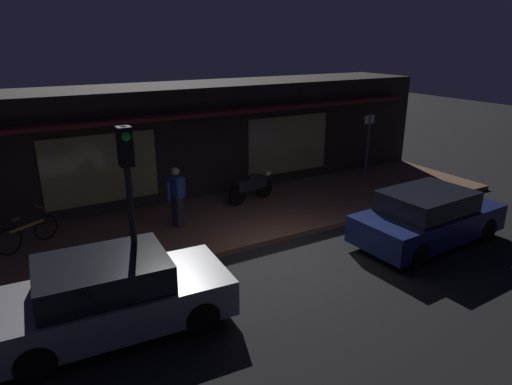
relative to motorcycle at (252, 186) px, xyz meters
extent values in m
plane|color=black|center=(-1.04, -3.79, -0.65)|extent=(60.00, 60.00, 0.00)
cube|color=brown|center=(-1.04, -0.79, -0.57)|extent=(18.00, 4.00, 0.15)
cube|color=black|center=(-1.04, 2.61, 1.15)|extent=(18.00, 2.80, 3.60)
cube|color=olive|center=(-4.24, 1.19, 0.85)|extent=(3.20, 0.04, 2.00)
cube|color=olive|center=(2.16, 1.19, 0.85)|extent=(3.20, 0.04, 2.00)
cube|color=#591919|center=(-1.04, 0.96, 2.20)|extent=(16.20, 0.50, 0.12)
cylinder|color=black|center=(-0.57, -0.11, -0.20)|extent=(0.61, 0.23, 0.60)
cylinder|color=black|center=(0.51, 0.10, -0.20)|extent=(0.61, 0.23, 0.60)
cube|color=black|center=(-0.03, -0.01, 0.08)|extent=(1.13, 0.48, 0.36)
ellipsoid|color=black|center=(0.11, 0.02, 0.28)|extent=(0.48, 0.32, 0.20)
sphere|color=#F9EDB7|center=(0.67, 0.13, 0.28)|extent=(0.18, 0.18, 0.18)
cylinder|color=gray|center=(0.48, 0.09, 0.45)|extent=(0.13, 0.55, 0.03)
torus|color=black|center=(-6.81, -0.40, -0.17)|extent=(0.59, 0.37, 0.66)
torus|color=black|center=(-5.94, 0.11, -0.17)|extent=(0.59, 0.37, 0.66)
cube|color=#B78C2D|center=(-6.38, -0.15, 0.05)|extent=(0.80, 0.49, 0.06)
cube|color=brown|center=(-6.59, -0.27, 0.32)|extent=(0.21, 0.17, 0.06)
cylinder|color=#B78C2D|center=(-6.01, 0.07, 0.40)|extent=(0.23, 0.38, 0.02)
cube|color=#28232D|center=(-2.74, -0.76, -0.07)|extent=(0.28, 0.33, 0.85)
cube|color=navy|center=(-2.74, -0.76, 0.64)|extent=(0.33, 0.43, 0.58)
sphere|color=tan|center=(-2.74, -0.76, 1.06)|extent=(0.22, 0.22, 0.22)
cylinder|color=navy|center=(-2.98, -0.84, 0.57)|extent=(0.11, 0.11, 0.52)
cylinder|color=navy|center=(-2.49, -0.68, 0.57)|extent=(0.11, 0.11, 0.52)
cylinder|color=#47474C|center=(4.91, 0.15, 0.70)|extent=(0.09, 0.09, 2.40)
cube|color=beige|center=(4.91, 0.15, 1.65)|extent=(0.44, 0.03, 0.30)
cylinder|color=black|center=(-4.74, -3.95, 1.15)|extent=(0.12, 0.12, 3.60)
cube|color=black|center=(-4.74, -3.95, 2.60)|extent=(0.24, 0.24, 0.70)
sphere|color=#1ED838|center=(-4.74, -4.08, 2.80)|extent=(0.16, 0.16, 0.16)
cylinder|color=black|center=(-3.90, -3.70, -0.33)|extent=(0.65, 0.26, 0.64)
cylinder|color=black|center=(-3.99, -5.26, -0.33)|extent=(0.65, 0.26, 0.64)
cylinder|color=black|center=(-6.59, -3.54, -0.33)|extent=(0.65, 0.26, 0.64)
cylinder|color=black|center=(-6.69, -5.09, -0.33)|extent=(0.65, 0.26, 0.64)
cube|color=slate|center=(-5.29, -4.40, -0.10)|extent=(4.20, 2.00, 0.68)
cube|color=black|center=(-5.44, -4.39, 0.45)|extent=(2.29, 1.73, 0.64)
cylinder|color=black|center=(3.90, -3.80, -0.33)|extent=(0.65, 0.25, 0.64)
cylinder|color=black|center=(3.98, -5.35, -0.33)|extent=(0.65, 0.25, 0.64)
cylinder|color=black|center=(1.20, -3.93, -0.33)|extent=(0.65, 0.25, 0.64)
cylinder|color=black|center=(1.28, -5.49, -0.33)|extent=(0.65, 0.25, 0.64)
cube|color=#141E4C|center=(2.59, -4.64, -0.10)|extent=(4.18, 1.96, 0.68)
cube|color=black|center=(2.44, -4.65, 0.45)|extent=(2.28, 1.71, 0.64)
camera|label=1|loc=(-6.61, -11.75, 4.38)|focal=31.78mm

